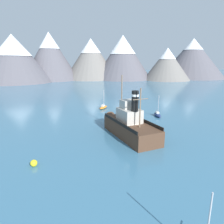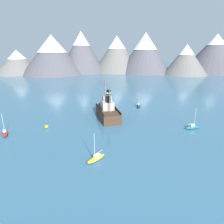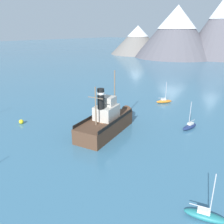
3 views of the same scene
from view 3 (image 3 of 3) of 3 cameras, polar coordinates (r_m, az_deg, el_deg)
The scene contains 6 objects.
ground_plane at distance 39.33m, azimuth -2.17°, elevation -5.14°, with size 600.00×600.00×0.00m, color teal.
old_tugboat at distance 39.27m, azimuth -1.24°, elevation -2.26°, with size 7.51×14.77×9.90m.
sailboat_navy at distance 43.08m, azimuth 18.17°, elevation -3.27°, with size 1.38×3.87×4.90m.
sailboat_teal at distance 24.90m, azimuth 21.53°, elevation -22.11°, with size 3.94×2.37×4.90m.
sailboat_orange at distance 56.22m, azimuth 12.41°, elevation 2.58°, with size 2.95×3.80×4.90m.
mooring_buoy at distance 45.95m, azimuth -20.99°, elevation -2.19°, with size 0.83×0.83×0.83m, color yellow.
Camera 3 is at (26.04, -24.46, 16.46)m, focal length 38.00 mm.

